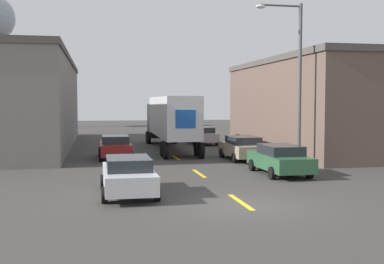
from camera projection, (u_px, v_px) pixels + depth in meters
The scene contains 11 objects.
ground_plane at pixel (246, 206), 16.79m from camera, with size 160.00×160.00×0.00m, color #3D3A38.
road_centerline at pixel (199, 173), 24.37m from camera, with size 0.20×17.03×0.01m.
warehouse_left at pixel (3, 103), 38.57m from camera, with size 10.91×27.90×7.16m.
warehouse_right at pixel (348, 105), 36.34m from camera, with size 13.37×18.79×6.79m.
semi_truck at pixel (170, 118), 36.66m from camera, with size 2.80×14.34×4.00m.
parked_car_right_near at pixel (280, 159), 24.06m from camera, with size 2.11×4.74×1.49m.
parked_car_left_far at pixel (115, 146), 30.89m from camera, with size 2.11×4.74×1.49m.
parked_car_right_far at pixel (202, 135), 41.45m from camera, with size 2.11×4.74×1.49m.
parked_car_left_near at pixel (128, 175), 18.76m from camera, with size 2.11×4.74×1.49m.
parked_car_right_mid at pixel (242, 147), 30.12m from camera, with size 2.11×4.74×1.49m.
street_lamp at pixel (295, 74), 26.70m from camera, with size 2.71×0.32×9.05m.
Camera 1 is at (-5.14, -15.90, 3.61)m, focal length 45.00 mm.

